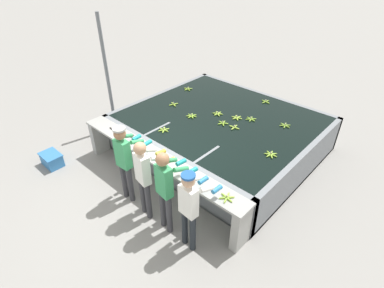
% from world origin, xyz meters
% --- Properties ---
extents(ground_plane, '(80.00, 80.00, 0.00)m').
position_xyz_m(ground_plane, '(0.00, 0.00, 0.00)').
color(ground_plane, gray).
rests_on(ground_plane, ground).
extents(wash_tank, '(4.55, 3.99, 0.93)m').
position_xyz_m(wash_tank, '(0.00, 2.44, 0.46)').
color(wash_tank, gray).
rests_on(wash_tank, ground).
extents(work_ledge, '(4.55, 0.45, 0.93)m').
position_xyz_m(work_ledge, '(0.00, 0.23, 0.66)').
color(work_ledge, '#9E9E99').
rests_on(work_ledge, ground).
extents(worker_0, '(0.43, 0.73, 1.73)m').
position_xyz_m(worker_0, '(-0.25, -0.34, 1.06)').
color(worker_0, '#38383D').
rests_on(worker_0, ground).
extents(worker_1, '(0.48, 0.74, 1.71)m').
position_xyz_m(worker_1, '(0.39, -0.37, 1.03)').
color(worker_1, '#38383D').
rests_on(worker_1, ground).
extents(worker_2, '(0.46, 0.74, 1.74)m').
position_xyz_m(worker_2, '(0.94, -0.35, 1.06)').
color(worker_2, '#38383D').
rests_on(worker_2, ground).
extents(worker_3, '(0.43, 0.73, 1.64)m').
position_xyz_m(worker_3, '(1.52, -0.36, 1.00)').
color(worker_3, '#1E2328').
rests_on(worker_3, ground).
extents(banana_bunch_floating_0, '(0.28, 0.28, 0.08)m').
position_xyz_m(banana_bunch_floating_0, '(0.55, 2.21, 0.94)').
color(banana_bunch_floating_0, '#9EC642').
rests_on(banana_bunch_floating_0, wash_tank).
extents(banana_bunch_floating_1, '(0.28, 0.28, 0.08)m').
position_xyz_m(banana_bunch_floating_1, '(0.37, 3.92, 0.94)').
color(banana_bunch_floating_1, '#7FAD33').
rests_on(banana_bunch_floating_1, wash_tank).
extents(banana_bunch_floating_2, '(0.28, 0.27, 0.08)m').
position_xyz_m(banana_bunch_floating_2, '(-1.79, 3.11, 0.94)').
color(banana_bunch_floating_2, '#8CB738').
rests_on(banana_bunch_floating_2, wash_tank).
extents(banana_bunch_floating_3, '(0.28, 0.28, 0.08)m').
position_xyz_m(banana_bunch_floating_3, '(-0.57, 1.95, 0.94)').
color(banana_bunch_floating_3, '#7FAD33').
rests_on(banana_bunch_floating_3, wash_tank).
extents(banana_bunch_floating_4, '(0.27, 0.28, 0.08)m').
position_xyz_m(banana_bunch_floating_4, '(0.23, 2.19, 0.94)').
color(banana_bunch_floating_4, '#7FAD33').
rests_on(banana_bunch_floating_4, wash_tank).
extents(banana_bunch_floating_5, '(0.28, 0.28, 0.08)m').
position_xyz_m(banana_bunch_floating_5, '(1.74, 1.83, 0.94)').
color(banana_bunch_floating_5, '#8CB738').
rests_on(banana_bunch_floating_5, wash_tank).
extents(banana_bunch_floating_6, '(0.27, 0.28, 0.08)m').
position_xyz_m(banana_bunch_floating_6, '(-0.16, 2.48, 0.94)').
color(banana_bunch_floating_6, '#93BC3D').
rests_on(banana_bunch_floating_6, wash_tank).
extents(banana_bunch_floating_7, '(0.28, 0.28, 0.08)m').
position_xyz_m(banana_bunch_floating_7, '(0.32, 2.64, 0.94)').
color(banana_bunch_floating_7, '#9EC642').
rests_on(banana_bunch_floating_7, wash_tank).
extents(banana_bunch_floating_8, '(0.27, 0.27, 0.08)m').
position_xyz_m(banana_bunch_floating_8, '(-1.37, 2.10, 0.94)').
color(banana_bunch_floating_8, '#8CB738').
rests_on(banana_bunch_floating_8, wash_tank).
extents(banana_bunch_floating_9, '(0.28, 0.27, 0.08)m').
position_xyz_m(banana_bunch_floating_9, '(-0.59, 1.01, 0.94)').
color(banana_bunch_floating_9, '#93BC3D').
rests_on(banana_bunch_floating_9, wash_tank).
extents(banana_bunch_floating_10, '(0.28, 0.28, 0.08)m').
position_xyz_m(banana_bunch_floating_10, '(1.39, 3.10, 0.94)').
color(banana_bunch_floating_10, '#75A333').
rests_on(banana_bunch_floating_10, wash_tank).
extents(banana_bunch_floating_11, '(0.28, 0.28, 0.08)m').
position_xyz_m(banana_bunch_floating_11, '(0.62, 2.82, 0.94)').
color(banana_bunch_floating_11, '#75A333').
rests_on(banana_bunch_floating_11, wash_tank).
extents(banana_bunch_ledge_0, '(0.28, 0.28, 0.08)m').
position_xyz_m(banana_bunch_ledge_0, '(1.84, 0.21, 0.95)').
color(banana_bunch_ledge_0, '#93BC3D').
rests_on(banana_bunch_ledge_0, work_ledge).
extents(knife_0, '(0.16, 0.33, 0.02)m').
position_xyz_m(knife_0, '(-0.88, 0.29, 0.94)').
color(knife_0, silver).
rests_on(knife_0, work_ledge).
extents(knife_1, '(0.35, 0.09, 0.02)m').
position_xyz_m(knife_1, '(-1.48, 0.21, 0.94)').
color(knife_1, silver).
rests_on(knife_1, work_ledge).
extents(crate, '(0.55, 0.39, 0.32)m').
position_xyz_m(crate, '(-2.55, -0.93, 0.16)').
color(crate, '#3375B7').
rests_on(crate, ground).
extents(support_post_left, '(0.09, 0.09, 3.20)m').
position_xyz_m(support_post_left, '(-2.90, 1.17, 1.60)').
color(support_post_left, slate).
rests_on(support_post_left, ground).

